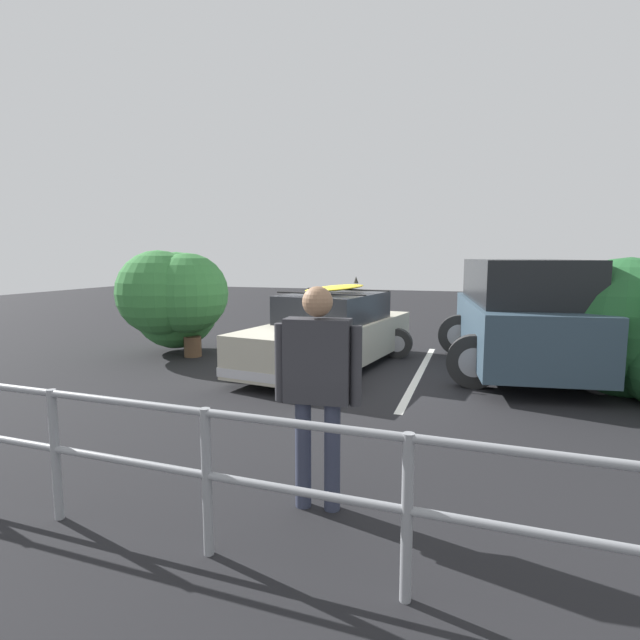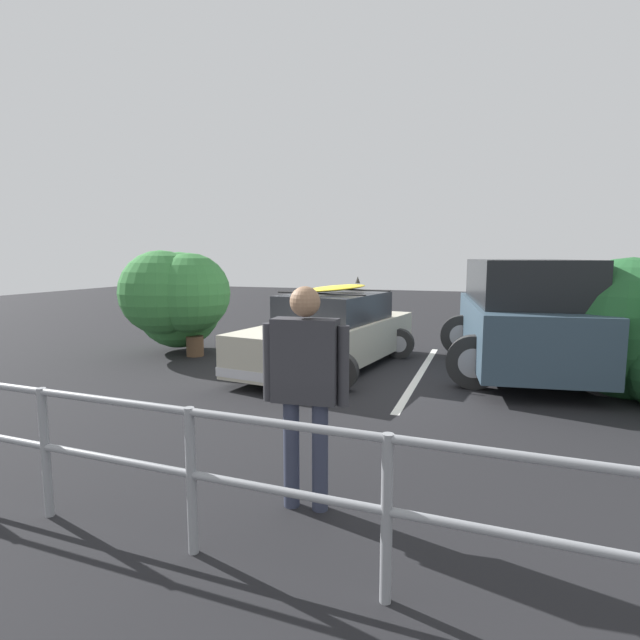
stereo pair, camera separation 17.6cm
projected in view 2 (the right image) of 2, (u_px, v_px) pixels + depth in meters
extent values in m
cube|color=black|center=(349.00, 374.00, 8.73)|extent=(44.00, 44.00, 0.02)
cube|color=silver|center=(420.00, 374.00, 8.69)|extent=(0.12, 4.84, 0.00)
cube|color=#B7B29E|center=(331.00, 340.00, 9.16)|extent=(2.33, 4.67, 0.68)
cube|color=#23262B|center=(335.00, 307.00, 9.24)|extent=(1.77, 2.34, 0.50)
cube|color=silver|center=(263.00, 377.00, 7.27)|extent=(1.68, 0.36, 0.14)
cube|color=silver|center=(375.00, 336.00, 11.10)|extent=(1.68, 0.36, 0.14)
cylinder|color=black|center=(339.00, 371.00, 7.58)|extent=(0.59, 0.18, 0.59)
cylinder|color=#99999E|center=(339.00, 371.00, 7.58)|extent=(0.33, 0.19, 0.33)
cylinder|color=black|center=(249.00, 360.00, 8.37)|extent=(0.59, 0.18, 0.59)
cylinder|color=#99999E|center=(249.00, 360.00, 8.37)|extent=(0.33, 0.19, 0.33)
cylinder|color=black|center=(399.00, 343.00, 10.00)|extent=(0.59, 0.18, 0.59)
cylinder|color=#99999E|center=(399.00, 343.00, 10.00)|extent=(0.33, 0.19, 0.33)
cylinder|color=black|center=(325.00, 337.00, 10.79)|extent=(0.59, 0.18, 0.59)
cylinder|color=#99999E|center=(325.00, 337.00, 10.79)|extent=(0.33, 0.19, 0.33)
cylinder|color=black|center=(320.00, 294.00, 8.69)|extent=(1.72, 0.30, 0.03)
cylinder|color=black|center=(348.00, 290.00, 9.72)|extent=(1.72, 0.30, 0.03)
ellipsoid|color=yellow|center=(338.00, 288.00, 9.31)|extent=(0.95, 2.21, 0.09)
cone|color=black|center=(358.00, 280.00, 10.03)|extent=(0.10, 0.10, 0.14)
cube|color=#334756|center=(521.00, 330.00, 8.75)|extent=(2.32, 4.63, 0.97)
cube|color=black|center=(524.00, 281.00, 8.64)|extent=(2.06, 3.65, 0.74)
cylinder|color=black|center=(502.00, 310.00, 11.00)|extent=(0.76, 0.27, 0.75)
cylinder|color=black|center=(603.00, 367.00, 7.31)|extent=(0.83, 0.22, 0.83)
cylinder|color=#99999E|center=(603.00, 367.00, 7.31)|extent=(0.46, 0.23, 0.46)
cylinder|color=black|center=(474.00, 362.00, 7.69)|extent=(0.83, 0.22, 0.83)
cylinder|color=#99999E|center=(474.00, 362.00, 7.69)|extent=(0.46, 0.23, 0.46)
cylinder|color=black|center=(556.00, 338.00, 9.91)|extent=(0.83, 0.22, 0.83)
cylinder|color=#99999E|center=(556.00, 338.00, 9.91)|extent=(0.46, 0.23, 0.46)
cylinder|color=black|center=(461.00, 335.00, 10.28)|extent=(0.83, 0.22, 0.83)
cylinder|color=#99999E|center=(461.00, 335.00, 10.28)|extent=(0.46, 0.23, 0.46)
cylinder|color=#33384C|center=(320.00, 457.00, 3.98)|extent=(0.13, 0.13, 0.89)
cylinder|color=#33384C|center=(291.00, 454.00, 4.04)|extent=(0.13, 0.13, 0.89)
cube|color=#333338|center=(305.00, 361.00, 3.91)|extent=(0.53, 0.24, 0.66)
sphere|color=#9E7556|center=(305.00, 302.00, 3.85)|extent=(0.24, 0.24, 0.24)
cylinder|color=#333338|center=(343.00, 366.00, 3.84)|extent=(0.09, 0.09, 0.63)
cylinder|color=#333338|center=(269.00, 362.00, 3.99)|extent=(0.09, 0.09, 0.63)
cylinder|color=gray|center=(387.00, 520.00, 2.89)|extent=(0.07, 0.07, 1.03)
cylinder|color=gray|center=(191.00, 481.00, 3.38)|extent=(0.07, 0.07, 1.03)
cylinder|color=gray|center=(46.00, 453.00, 3.87)|extent=(0.07, 0.07, 1.03)
cylinder|color=brown|center=(195.00, 346.00, 10.23)|extent=(0.35, 0.35, 0.41)
sphere|color=#387F3D|center=(180.00, 292.00, 10.36)|extent=(1.66, 1.66, 1.66)
sphere|color=#387F3D|center=(162.00, 292.00, 9.99)|extent=(1.68, 1.68, 1.68)
sphere|color=#387F3D|center=(179.00, 306.00, 10.69)|extent=(1.79, 1.79, 1.79)
sphere|color=#387F3D|center=(190.00, 293.00, 9.99)|extent=(1.60, 1.60, 1.60)
sphere|color=#235B2D|center=(628.00, 329.00, 7.41)|extent=(2.13, 2.13, 2.13)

